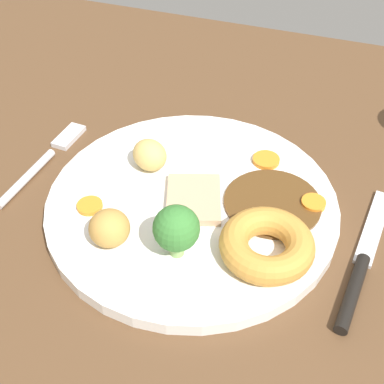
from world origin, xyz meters
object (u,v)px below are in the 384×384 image
Objects in this scene: carrot_coin_back at (266,160)px; carrot_coin_side at (90,206)px; carrot_coin_front at (313,203)px; roast_potato_left at (150,155)px; roast_potato_right at (109,228)px; yorkshire_pudding at (267,245)px; knife at (361,266)px; broccoli_floret at (176,229)px; fork at (45,160)px; dinner_plate at (192,204)px; meat_slice_main at (194,199)px.

carrot_coin_back is 1.15× the size of carrot_coin_side.
roast_potato_left is at bearing 179.73° from carrot_coin_front.
roast_potato_left is at bearing 93.51° from roast_potato_right.
carrot_coin_side is (-17.81, 0.12, -1.11)cm from yorkshire_pudding.
roast_potato_left is 0.21× the size of knife.
broccoli_floret reaches higher than roast_potato_right.
yorkshire_pudding is 27.56cm from fork.
roast_potato_left reaches higher than dinner_plate.
fork is (-12.90, 9.26, -2.75)cm from roast_potato_right.
knife is at bearing 13.82° from roast_potato_right.
carrot_coin_back reaches higher than dinner_plate.
fork is at bearing 144.34° from roast_potato_right.
carrot_coin_side is at bearing -154.05° from dinner_plate.
carrot_coin_back is 0.16× the size of knife.
carrot_coin_front is at bearing 16.94° from meat_slice_main.
knife is at bearing 16.73° from broccoli_floret.
meat_slice_main is 1.25× the size of broccoli_floret.
roast_potato_left is 1.62× the size of carrot_coin_front.
dinner_plate is 7.47× the size of roast_potato_left.
carrot_coin_front is (11.65, 3.16, 1.00)cm from dinner_plate.
carrot_coin_side is (-20.80, -7.62, -0.09)cm from carrot_coin_front.
dinner_plate is at bearing -164.80° from carrot_coin_front.
roast_potato_right is at bearing -173.95° from broccoli_floret.
broccoli_floret is (1.05, -7.07, 3.90)cm from dinner_plate.
broccoli_floret reaches higher than carrot_coin_back.
dinner_plate is at bearing -91.15° from fork.
carrot_coin_front is 0.13× the size of knife.
broccoli_floret reaches higher than carrot_coin_front.
roast_potato_left is 23.78cm from knife.
knife is at bearing -13.43° from roast_potato_left.
fork is at bearing 174.33° from meat_slice_main.
dinner_plate is 12.11cm from carrot_coin_front.
meat_slice_main is 0.78× the size of yorkshire_pudding.
dinner_plate is 10.03cm from carrot_coin_back.
dinner_plate is 4.38× the size of meat_slice_main.
roast_potato_left is (-5.88, 3.25, 2.36)cm from dinner_plate.
yorkshire_pudding is at bearing -99.17° from fork.
knife is at bearing 4.82° from carrot_coin_side.
yorkshire_pudding is 1.59× the size of broccoli_floret.
carrot_coin_back is at bearing -70.55° from fork.
roast_potato_right is (0.67, -10.98, 0.08)cm from roast_potato_left.
dinner_plate is at bearing 98.49° from broccoli_floret.
broccoli_floret is at bearing 6.05° from roast_potato_right.
knife is (16.05, 4.82, -4.14)cm from broccoli_floret.
roast_potato_right reaches higher than knife.
knife is (22.99, -5.49, -2.61)cm from roast_potato_left.
roast_potato_right is 1.29× the size of carrot_coin_back.
meat_slice_main is 7.22cm from roast_potato_left.
carrot_coin_side is at bearing 165.64° from broccoli_floret.
carrot_coin_side is 0.47× the size of broccoli_floret.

